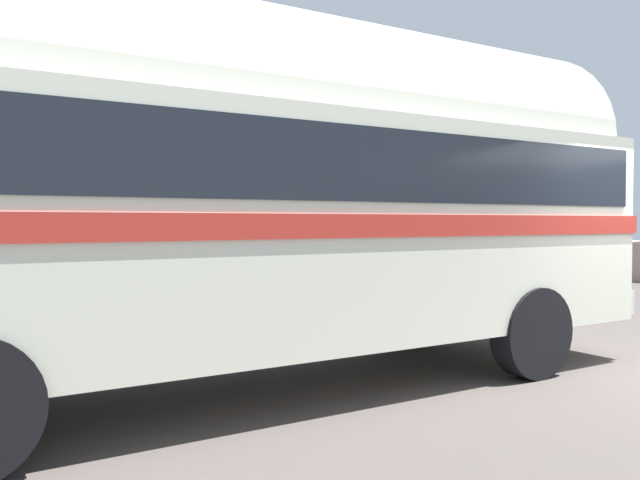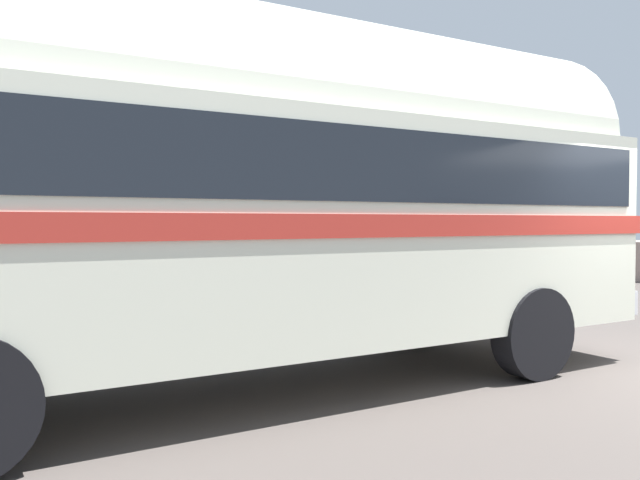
% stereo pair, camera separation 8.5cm
% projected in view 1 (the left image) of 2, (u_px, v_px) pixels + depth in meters
% --- Properties ---
extents(vintage_coach, '(4.99, 8.90, 3.70)m').
position_uv_depth(vintage_coach, '(261.00, 182.00, 6.20)').
color(vintage_coach, black).
rests_on(vintage_coach, ground).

